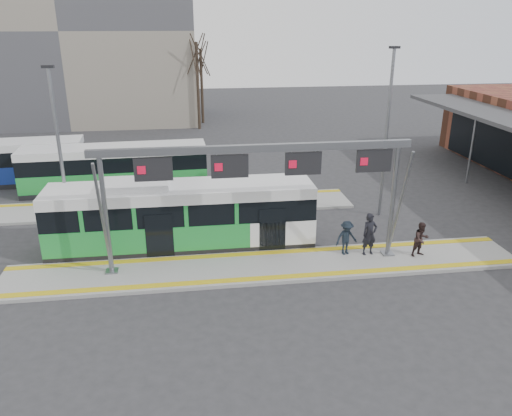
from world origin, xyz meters
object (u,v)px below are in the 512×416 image
Objects in this scene: passenger_a at (369,234)px; gantry at (258,170)px; passenger_c at (346,238)px; hero_bus at (181,216)px; passenger_b at (421,239)px.

gantry is at bearing 171.97° from passenger_a.
passenger_a is 1.22× the size of passenger_c.
gantry is at bearing -37.09° from hero_bus.
passenger_a is at bearing -15.28° from hero_bus.
hero_bus is at bearing 149.19° from passenger_b.
passenger_c is at bearing -16.27° from hero_bus.
gantry is at bearing 161.61° from passenger_b.
passenger_b is (2.21, -0.47, -0.17)m from passenger_a.
hero_bus is at bearing 154.45° from passenger_a.
gantry is 4.91m from hero_bus.
gantry is 8.25× the size of passenger_c.
hero_bus is at bearing 142.75° from gantry.
passenger_a is (8.21, -2.27, -0.40)m from hero_bus.
passenger_b is at bearing -23.29° from passenger_c.
hero_bus is 6.27× the size of passenger_a.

